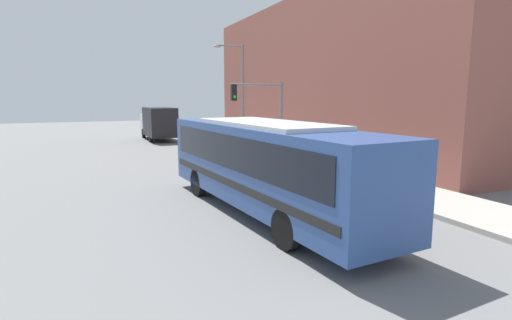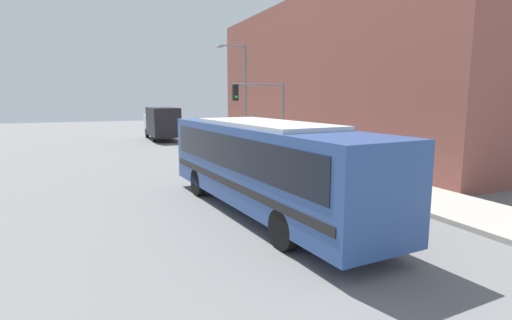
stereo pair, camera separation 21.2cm
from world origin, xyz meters
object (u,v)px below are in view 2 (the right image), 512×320
object	(u,v)px
city_bus	(264,161)
delivery_truck	(161,122)
parking_meter	(315,153)
pedestrian_near_corner	(280,140)
fire_hydrant	(339,171)
street_lamp	(242,88)
traffic_light_pole	(264,107)
pedestrian_mid_block	(302,145)

from	to	relation	value
city_bus	delivery_truck	distance (m)	25.24
parking_meter	pedestrian_near_corner	world-z (taller)	pedestrian_near_corner
fire_hydrant	street_lamp	bearing A→B (deg)	90.15
traffic_light_pole	pedestrian_near_corner	size ratio (longest dim) A/B	2.50
pedestrian_near_corner	delivery_truck	bearing A→B (deg)	111.35
pedestrian_near_corner	traffic_light_pole	bearing A→B (deg)	-134.75
traffic_light_pole	pedestrian_mid_block	distance (m)	3.26
delivery_truck	pedestrian_near_corner	distance (m)	14.65
parking_meter	street_lamp	size ratio (longest dim) A/B	0.18
parking_meter	pedestrian_mid_block	world-z (taller)	pedestrian_mid_block
city_bus	fire_hydrant	xyz separation A→B (m)	(5.34, 3.39, -1.31)
traffic_light_pole	street_lamp	distance (m)	6.49
city_bus	traffic_light_pole	bearing A→B (deg)	61.21
city_bus	street_lamp	xyz separation A→B (m)	(5.31, 15.73, 2.73)
city_bus	delivery_truck	size ratio (longest dim) A/B	1.59
delivery_truck	pedestrian_near_corner	xyz separation A→B (m)	(5.33, -13.64, -0.51)
fire_hydrant	pedestrian_near_corner	distance (m)	8.28
city_bus	pedestrian_mid_block	bearing A→B (deg)	49.46
traffic_light_pole	pedestrian_near_corner	bearing A→B (deg)	45.25
delivery_truck	parking_meter	xyz separation A→B (m)	(4.27, -19.67, -0.56)
parking_meter	street_lamp	distance (m)	10.75
fire_hydrant	pedestrian_mid_block	world-z (taller)	pedestrian_mid_block
traffic_light_pole	parking_meter	size ratio (longest dim) A/B	3.45
city_bus	pedestrian_near_corner	world-z (taller)	city_bus
traffic_light_pole	city_bus	bearing A→B (deg)	-114.39
city_bus	parking_meter	world-z (taller)	city_bus
delivery_truck	pedestrian_mid_block	world-z (taller)	delivery_truck
city_bus	traffic_light_pole	world-z (taller)	traffic_light_pole
street_lamp	pedestrian_mid_block	world-z (taller)	street_lamp
street_lamp	parking_meter	bearing A→B (deg)	-89.82
parking_meter	pedestrian_near_corner	distance (m)	6.12
fire_hydrant	pedestrian_near_corner	size ratio (longest dim) A/B	0.36
delivery_truck	street_lamp	world-z (taller)	street_lamp
city_bus	traffic_light_pole	size ratio (longest dim) A/B	2.45
delivery_truck	fire_hydrant	world-z (taller)	delivery_truck
pedestrian_near_corner	street_lamp	bearing A→B (deg)	104.73
city_bus	fire_hydrant	world-z (taller)	city_bus
traffic_light_pole	pedestrian_near_corner	xyz separation A→B (m)	(2.12, 2.14, -2.23)
fire_hydrant	traffic_light_pole	xyz separation A→B (m)	(-1.06, 6.05, 2.84)
delivery_truck	street_lamp	distance (m)	10.79
fire_hydrant	pedestrian_near_corner	bearing A→B (deg)	82.63
traffic_light_pole	parking_meter	world-z (taller)	traffic_light_pole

